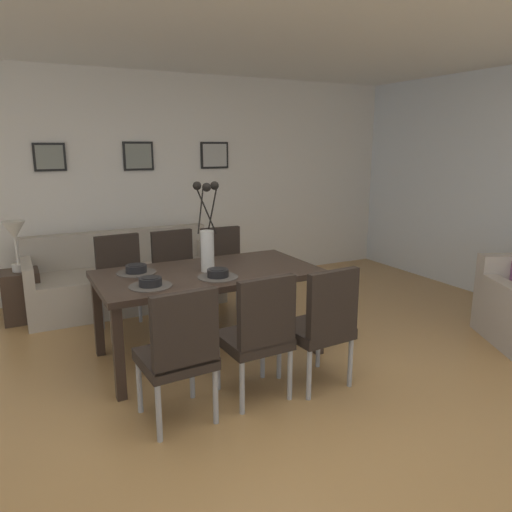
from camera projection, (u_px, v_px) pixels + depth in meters
ground_plane at (258, 413)px, 3.23m from camera, size 9.00×9.00×0.00m
back_wall_panel at (133, 184)px, 5.75m from camera, size 9.00×0.10×2.60m
ceiling_panel at (229, 0)px, 2.98m from camera, size 9.00×7.20×0.08m
dining_table at (208, 280)px, 4.00m from camera, size 1.80×0.95×0.74m
dining_chair_near_left at (179, 350)px, 3.01m from camera, size 0.46×0.46×0.92m
dining_chair_near_right at (122, 279)px, 4.59m from camera, size 0.47×0.47×0.92m
dining_chair_far_left at (259, 331)px, 3.30m from camera, size 0.46×0.46×0.92m
dining_chair_far_right at (177, 272)px, 4.83m from camera, size 0.45×0.45×0.92m
dining_chair_mid_left at (322, 322)px, 3.48m from camera, size 0.47×0.47×0.92m
dining_chair_mid_right at (224, 268)px, 5.01m from camera, size 0.47×0.47×0.92m
centerpiece_vase at (207, 238)px, 3.92m from camera, size 0.21×0.23×0.73m
placemat_near_left at (151, 286)px, 3.56m from camera, size 0.32×0.32×0.01m
bowl_near_left at (150, 281)px, 3.55m from camera, size 0.17×0.17×0.07m
placemat_near_right at (137, 272)px, 3.93m from camera, size 0.32×0.32×0.01m
bowl_near_right at (136, 268)px, 3.92m from camera, size 0.17×0.17×0.07m
placemat_far_left at (218, 277)px, 3.80m from camera, size 0.32×0.32×0.01m
bowl_far_left at (218, 272)px, 3.79m from camera, size 0.17×0.17×0.07m
sofa at (126, 280)px, 5.38m from camera, size 2.07×0.84×0.80m
side_table at (22, 296)px, 4.89m from camera, size 0.36×0.36×0.52m
table_lamp at (15, 235)px, 4.75m from camera, size 0.22×0.22×0.51m
framed_picture_left at (50, 157)px, 5.21m from camera, size 0.33×0.03×0.30m
framed_picture_center at (138, 156)px, 5.64m from camera, size 0.35×0.03×0.33m
framed_picture_right at (215, 155)px, 6.08m from camera, size 0.37×0.03×0.33m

